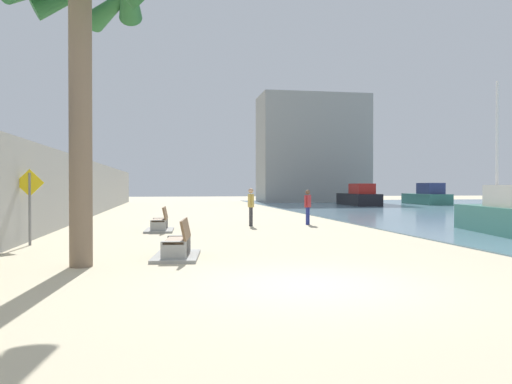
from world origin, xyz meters
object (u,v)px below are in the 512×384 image
bench_far (160,225)px  boat_far_right (359,197)px  person_walking (308,204)px  boat_mid_bay (502,215)px  boat_far_left (427,196)px  pedestrian_sign (30,198)px  palm_tree (82,14)px  bench_near (178,248)px  person_standing (251,204)px

bench_far → boat_far_right: boat_far_right is taller
person_walking → boat_mid_bay: 8.30m
boat_mid_bay → boat_far_left: 30.85m
boat_mid_bay → boat_far_right: boat_mid_bay is taller
pedestrian_sign → boat_mid_bay: bearing=2.2°
palm_tree → boat_mid_bay: 15.91m
bench_far → boat_mid_bay: boat_mid_bay is taller
bench_far → pedestrian_sign: size_ratio=0.92×
bench_near → palm_tree: bearing=-153.8°
boat_far_right → pedestrian_sign: bearing=-127.7°
person_walking → person_standing: bearing=-172.1°
person_walking → boat_far_right: 24.04m
palm_tree → bench_near: size_ratio=3.39×
person_walking → pedestrian_sign: size_ratio=0.70×
palm_tree → bench_near: 5.93m
boat_far_left → pedestrian_sign: 40.88m
boat_mid_bay → boat_far_right: 27.72m
palm_tree → boat_far_right: size_ratio=1.03×
palm_tree → pedestrian_sign: size_ratio=3.20×
boat_mid_bay → person_walking: bearing=135.1°
person_standing → boat_far_right: bearing=57.8°
bench_far → person_standing: bearing=25.0°
bench_far → pedestrian_sign: (-3.85, -4.23, 1.22)m
person_walking → boat_far_left: size_ratio=0.25×
boat_far_left → palm_tree: bearing=-128.6°
palm_tree → bench_far: (1.57, 8.74, -5.43)m
boat_far_right → bench_near: bearing=-118.7°
bench_near → boat_far_left: size_ratio=0.34×
pedestrian_sign → person_walking: bearing=31.4°
bench_near → person_standing: 10.20m
pedestrian_sign → bench_near: bearing=-38.1°
palm_tree → bench_far: 10.41m
person_standing → boat_far_right: size_ratio=0.24×
boat_far_left → bench_far: bearing=-135.5°
person_walking → person_standing: person_standing is taller
bench_near → person_walking: bearing=58.0°
bench_near → pedestrian_sign: pedestrian_sign is taller
person_standing → boat_far_left: boat_far_left is taller
bench_far → boat_far_right: bearing=53.1°
person_walking → boat_far_right: size_ratio=0.23×
boat_mid_bay → boat_far_left: size_ratio=0.89×
bench_far → pedestrian_sign: 5.85m
boat_mid_bay → boat_far_right: (5.08, 27.25, 0.04)m
person_walking → boat_mid_bay: size_ratio=0.28×
palm_tree → bench_far: bearing=79.8°
palm_tree → bench_near: bearing=26.2°
boat_mid_bay → palm_tree: bearing=-160.1°
palm_tree → boat_far_left: size_ratio=1.16×
boat_far_right → pedestrian_sign: pedestrian_sign is taller
bench_near → bench_far: 7.72m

